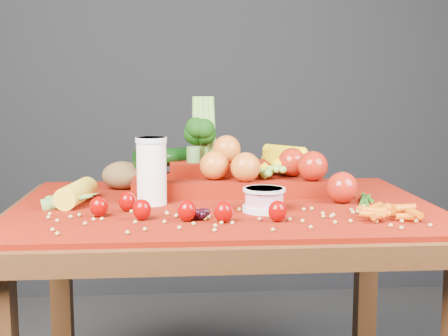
{
  "coord_description": "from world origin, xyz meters",
  "views": [
    {
      "loc": [
        -0.12,
        -1.56,
        1.07
      ],
      "look_at": [
        0.0,
        0.02,
        0.85
      ],
      "focal_mm": 50.0,
      "sensor_mm": 36.0,
      "label": 1
    }
  ],
  "objects": [
    {
      "name": "soybean_scatter",
      "position": [
        0.0,
        -0.2,
        0.77
      ],
      "size": [
        0.84,
        0.24,
        0.01
      ],
      "primitive_type": null,
      "color": "#AC904A",
      "rests_on": "red_cloth"
    },
    {
      "name": "dark_grape_cluster",
      "position": [
        -0.07,
        -0.18,
        0.78
      ],
      "size": [
        0.06,
        0.05,
        0.03
      ],
      "primitive_type": null,
      "color": "black",
      "rests_on": "red_cloth"
    },
    {
      "name": "produce_mound",
      "position": [
        0.05,
        0.15,
        0.82
      ],
      "size": [
        0.59,
        0.38,
        0.27
      ],
      "color": "#751103",
      "rests_on": "red_cloth"
    },
    {
      "name": "baby_carrot_pile",
      "position": [
        0.36,
        -0.2,
        0.78
      ],
      "size": [
        0.17,
        0.17,
        0.03
      ],
      "primitive_type": null,
      "color": "#CA5007",
      "rests_on": "red_cloth"
    },
    {
      "name": "table",
      "position": [
        0.0,
        0.0,
        0.66
      ],
      "size": [
        1.1,
        0.8,
        0.75
      ],
      "color": "#321C0B",
      "rests_on": "ground"
    },
    {
      "name": "green_bean_pile",
      "position": [
        0.37,
        -0.01,
        0.77
      ],
      "size": [
        0.14,
        0.12,
        0.01
      ],
      "primitive_type": null,
      "color": "#255714",
      "rests_on": "red_cloth"
    },
    {
      "name": "corn_ear",
      "position": [
        -0.38,
        -0.01,
        0.78
      ],
      "size": [
        0.21,
        0.25,
        0.06
      ],
      "rotation": [
        0.0,
        0.0,
        1.4
      ],
      "color": "yellow",
      "rests_on": "red_cloth"
    },
    {
      "name": "strawberry_scatter",
      "position": [
        -0.13,
        -0.17,
        0.79
      ],
      "size": [
        0.44,
        0.18,
        0.05
      ],
      "color": "#8D0300",
      "rests_on": "red_cloth"
    },
    {
      "name": "yogurt_bowl",
      "position": [
        0.09,
        -0.11,
        0.79
      ],
      "size": [
        0.1,
        0.1,
        0.06
      ],
      "rotation": [
        0.0,
        0.0,
        -0.35
      ],
      "color": "silver",
      "rests_on": "red_cloth"
    },
    {
      "name": "red_cloth",
      "position": [
        0.0,
        0.0,
        0.76
      ],
      "size": [
        1.05,
        0.75,
        0.01
      ],
      "primitive_type": "cube",
      "color": "#751103",
      "rests_on": "table"
    },
    {
      "name": "milk_glass",
      "position": [
        -0.18,
        0.0,
        0.85
      ],
      "size": [
        0.08,
        0.08,
        0.17
      ],
      "rotation": [
        0.0,
        0.0,
        -0.02
      ],
      "color": "white",
      "rests_on": "red_cloth"
    },
    {
      "name": "potato",
      "position": [
        -0.28,
        0.23,
        0.8
      ],
      "size": [
        0.12,
        0.09,
        0.08
      ],
      "primitive_type": "ellipsoid",
      "color": "brown",
      "rests_on": "red_cloth"
    }
  ]
}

